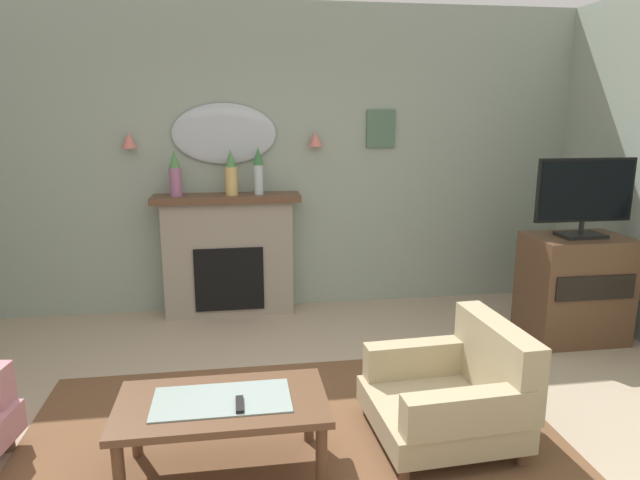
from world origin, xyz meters
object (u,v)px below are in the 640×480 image
at_px(fireplace, 229,256).
at_px(wall_sconce_left, 129,140).
at_px(mantel_vase_centre, 231,174).
at_px(wall_mirror, 224,134).
at_px(tv_cabinet, 574,288).
at_px(armchair_beside_couch, 456,391).
at_px(coffee_table, 222,410).
at_px(tv_remote, 240,405).
at_px(mantel_vase_left, 175,175).
at_px(wall_sconce_right, 315,139).
at_px(tv_flatscreen, 585,195).
at_px(mantel_vase_right, 258,169).
at_px(framed_picture, 381,129).

height_order(fireplace, wall_sconce_left, wall_sconce_left).
relative_size(mantel_vase_centre, wall_mirror, 0.44).
distance_m(mantel_vase_centre, tv_cabinet, 3.16).
relative_size(armchair_beside_couch, tv_cabinet, 0.96).
distance_m(coffee_table, tv_remote, 0.14).
bearing_deg(wall_mirror, mantel_vase_left, -159.30).
height_order(wall_sconce_left, wall_sconce_right, same).
bearing_deg(tv_flatscreen, coffee_table, -153.71).
bearing_deg(mantel_vase_left, coffee_table, -80.46).
xyz_separation_m(mantel_vase_right, wall_sconce_right, (0.55, 0.12, 0.27)).
distance_m(wall_sconce_left, tv_flatscreen, 3.95).
height_order(framed_picture, tv_cabinet, framed_picture).
bearing_deg(fireplace, tv_flatscreen, -20.55).
distance_m(fireplace, wall_sconce_left, 1.38).
height_order(wall_mirror, wall_sconce_left, wall_mirror).
height_order(wall_sconce_right, tv_flatscreen, wall_sconce_right).
xyz_separation_m(armchair_beside_couch, tv_flatscreen, (1.57, 1.29, 0.94)).
bearing_deg(wall_sconce_right, mantel_vase_centre, -171.47).
bearing_deg(fireplace, mantel_vase_centre, -29.53).
xyz_separation_m(wall_sconce_left, framed_picture, (2.35, 0.06, 0.09)).
bearing_deg(tv_flatscreen, tv_remote, -151.66).
bearing_deg(tv_flatscreen, mantel_vase_left, 162.46).
distance_m(wall_mirror, wall_sconce_right, 0.85).
relative_size(wall_sconce_right, tv_cabinet, 0.16).
distance_m(mantel_vase_left, mantel_vase_right, 0.75).
bearing_deg(mantel_vase_centre, wall_sconce_left, 172.41).
xyz_separation_m(mantel_vase_centre, wall_sconce_left, (-0.90, 0.12, 0.30)).
height_order(mantel_vase_centre, tv_flatscreen, mantel_vase_centre).
xyz_separation_m(wall_sconce_right, coffee_table, (-0.88, -2.62, -1.28)).
relative_size(wall_sconce_left, framed_picture, 0.39).
height_order(mantel_vase_right, tv_cabinet, mantel_vase_right).
distance_m(fireplace, tv_cabinet, 3.09).
height_order(mantel_vase_centre, wall_sconce_left, wall_sconce_left).
bearing_deg(mantel_vase_centre, tv_flatscreen, -20.38).
height_order(wall_mirror, tv_flatscreen, wall_mirror).
height_order(armchair_beside_couch, tv_flatscreen, tv_flatscreen).
height_order(framed_picture, tv_remote, framed_picture).
bearing_deg(coffee_table, armchair_beside_couch, 6.50).
bearing_deg(wall_mirror, tv_cabinet, -22.62).
bearing_deg(coffee_table, wall_sconce_right, 71.48).
bearing_deg(framed_picture, fireplace, -174.23).
height_order(wall_mirror, coffee_table, wall_mirror).
height_order(wall_sconce_right, armchair_beside_couch, wall_sconce_right).
bearing_deg(mantel_vase_centre, mantel_vase_right, 0.00).
bearing_deg(mantel_vase_right, coffee_table, -97.48).
bearing_deg(wall_sconce_left, fireplace, -6.16).
height_order(mantel_vase_left, wall_sconce_right, wall_sconce_right).
bearing_deg(fireplace, mantel_vase_left, -176.40).
xyz_separation_m(mantel_vase_left, framed_picture, (1.95, 0.18, 0.39)).
height_order(tv_remote, tv_cabinet, tv_cabinet).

